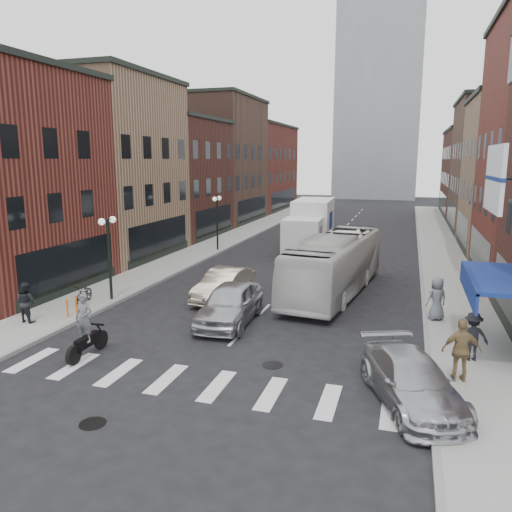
{
  "coord_description": "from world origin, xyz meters",
  "views": [
    {
      "loc": [
        6.07,
        -16.14,
        6.77
      ],
      "look_at": [
        -0.97,
        6.81,
        2.11
      ],
      "focal_mm": 35.0,
      "sensor_mm": 36.0,
      "label": 1
    }
  ],
  "objects": [
    {
      "name": "sedan_left_near",
      "position": [
        -0.87,
        2.74,
        0.84
      ],
      "size": [
        2.18,
        5.0,
        1.68
      ],
      "primitive_type": "imported",
      "rotation": [
        0.0,
        0.0,
        0.04
      ],
      "color": "#B8B9BD",
      "rests_on": "ground"
    },
    {
      "name": "sedan_left_far",
      "position": [
        -2.34,
        6.0,
        0.75
      ],
      "size": [
        1.94,
        4.65,
        1.5
      ],
      "primitive_type": "imported",
      "rotation": [
        0.0,
        0.0,
        -0.08
      ],
      "color": "beige",
      "rests_on": "ground"
    },
    {
      "name": "ped_right_b",
      "position": [
        7.82,
        -0.77,
        1.13
      ],
      "size": [
        1.22,
        0.76,
        1.95
      ],
      "primitive_type": "imported",
      "rotation": [
        0.0,
        0.0,
        3.31
      ],
      "color": "olive",
      "rests_on": "sidewalk_right"
    },
    {
      "name": "transit_bus",
      "position": [
        2.64,
        8.78,
        1.52
      ],
      "size": [
        3.84,
        11.12,
        3.03
      ],
      "primitive_type": "imported",
      "rotation": [
        0.0,
        0.0,
        -0.12
      ],
      "color": "silver",
      "rests_on": "ground"
    },
    {
      "name": "streetlamp_near",
      "position": [
        -7.4,
        4.0,
        2.91
      ],
      "size": [
        0.32,
        1.22,
        4.11
      ],
      "color": "black",
      "rests_on": "ground"
    },
    {
      "name": "box_truck",
      "position": [
        -0.86,
        20.24,
        1.86
      ],
      "size": [
        2.94,
        8.79,
        3.77
      ],
      "rotation": [
        0.0,
        0.0,
        0.05
      ],
      "color": "white",
      "rests_on": "ground"
    },
    {
      "name": "bldg_left_far_b",
      "position": [
        -14.99,
        49.0,
        5.65
      ],
      "size": [
        10.3,
        16.2,
        11.3
      ],
      "color": "maroon",
      "rests_on": "ground"
    },
    {
      "name": "distant_tower",
      "position": [
        0.0,
        78.0,
        25.0
      ],
      "size": [
        14.0,
        14.0,
        50.0
      ],
      "primitive_type": "cube",
      "color": "#9399A0",
      "rests_on": "ground"
    },
    {
      "name": "curb_left",
      "position": [
        -7.0,
        22.0,
        0.0
      ],
      "size": [
        0.2,
        74.0,
        0.16
      ],
      "primitive_type": "cube",
      "color": "gray",
      "rests_on": "ground"
    },
    {
      "name": "streetlamp_far",
      "position": [
        -7.4,
        18.0,
        2.91
      ],
      "size": [
        0.32,
        1.22,
        4.11
      ],
      "color": "black",
      "rests_on": "ground"
    },
    {
      "name": "bldg_left_far_a",
      "position": [
        -14.99,
        35.0,
        6.65
      ],
      "size": [
        10.3,
        12.2,
        13.3
      ],
      "color": "#4C3026",
      "rests_on": "ground"
    },
    {
      "name": "crosswalk_stripes",
      "position": [
        0.0,
        -3.0,
        0.0
      ],
      "size": [
        12.0,
        2.2,
        0.01
      ],
      "primitive_type": "cube",
      "color": "silver",
      "rests_on": "ground"
    },
    {
      "name": "billboard_sign",
      "position": [
        8.59,
        0.5,
        6.13
      ],
      "size": [
        1.52,
        3.0,
        3.7
      ],
      "color": "black",
      "rests_on": "ground"
    },
    {
      "name": "ped_right_a",
      "position": [
        8.34,
        1.07,
        0.97
      ],
      "size": [
        1.16,
        0.77,
        1.65
      ],
      "primitive_type": "imported",
      "rotation": [
        0.0,
        0.0,
        3.39
      ],
      "color": "black",
      "rests_on": "sidewalk_right"
    },
    {
      "name": "awning_blue",
      "position": [
        8.93,
        2.5,
        2.63
      ],
      "size": [
        1.8,
        5.0,
        0.78
      ],
      "color": "navy",
      "rests_on": "ground"
    },
    {
      "name": "bldg_right_far_b",
      "position": [
        14.99,
        49.0,
        5.15
      ],
      "size": [
        10.3,
        16.2,
        10.3
      ],
      "color": "#462319",
      "rests_on": "ground"
    },
    {
      "name": "bldg_left_mid_a",
      "position": [
        -14.99,
        14.0,
        6.15
      ],
      "size": [
        10.3,
        10.2,
        12.3
      ],
      "color": "#9F7757",
      "rests_on": "ground"
    },
    {
      "name": "ped_left_solo",
      "position": [
        -8.8,
        -0.01,
        0.99
      ],
      "size": [
        0.85,
        0.53,
        1.68
      ],
      "primitive_type": "imported",
      "rotation": [
        0.0,
        0.0,
        3.06
      ],
      "color": "black",
      "rests_on": "sidewalk_left"
    },
    {
      "name": "bike_rack",
      "position": [
        -7.6,
        1.3,
        0.55
      ],
      "size": [
        0.08,
        0.68,
        0.8
      ],
      "color": "#D8590C",
      "rests_on": "sidewalk_left"
    },
    {
      "name": "sidewalk_left",
      "position": [
        -8.5,
        22.0,
        0.07
      ],
      "size": [
        3.0,
        74.0,
        0.15
      ],
      "primitive_type": "cube",
      "color": "gray",
      "rests_on": "ground"
    },
    {
      "name": "ped_right_c",
      "position": [
        7.4,
        5.26,
        1.06
      ],
      "size": [
        1.06,
        0.95,
        1.82
      ],
      "primitive_type": "imported",
      "rotation": [
        0.0,
        0.0,
        3.67
      ],
      "color": "slate",
      "rests_on": "sidewalk_right"
    },
    {
      "name": "curb_right",
      "position": [
        7.0,
        22.0,
        0.0
      ],
      "size": [
        0.2,
        74.0,
        0.16
      ],
      "primitive_type": "cube",
      "color": "gray",
      "rests_on": "ground"
    },
    {
      "name": "sidewalk_right",
      "position": [
        8.5,
        22.0,
        0.07
      ],
      "size": [
        3.0,
        74.0,
        0.15
      ],
      "primitive_type": "cube",
      "color": "gray",
      "rests_on": "ground"
    },
    {
      "name": "bldg_left_mid_b",
      "position": [
        -14.99,
        24.0,
        5.15
      ],
      "size": [
        10.3,
        10.2,
        10.3
      ],
      "color": "#462319",
      "rests_on": "ground"
    },
    {
      "name": "parked_bicycle",
      "position": [
        -8.21,
        3.04,
        0.6
      ],
      "size": [
        0.99,
        1.79,
        0.89
      ],
      "primitive_type": "imported",
      "rotation": [
        0.0,
        0.0,
        0.25
      ],
      "color": "black",
      "rests_on": "sidewalk_left"
    },
    {
      "name": "ground",
      "position": [
        0.0,
        0.0,
        0.0
      ],
      "size": [
        160.0,
        160.0,
        0.0
      ],
      "primitive_type": "plane",
      "color": "black",
      "rests_on": "ground"
    },
    {
      "name": "motorcycle_rider",
      "position": [
        -4.37,
        -2.2,
        1.07
      ],
      "size": [
        0.64,
        2.24,
        2.28
      ],
      "rotation": [
        0.0,
        0.0,
        0.05
      ],
      "color": "black",
      "rests_on": "ground"
    },
    {
      "name": "curb_car",
      "position": [
        6.42,
        -2.44,
        0.69
      ],
      "size": [
        3.55,
        5.13,
        1.38
      ],
      "primitive_type": "imported",
      "rotation": [
        0.0,
        0.0,
        0.38
      ],
      "color": "#AFAFB4",
      "rests_on": "ground"
    }
  ]
}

